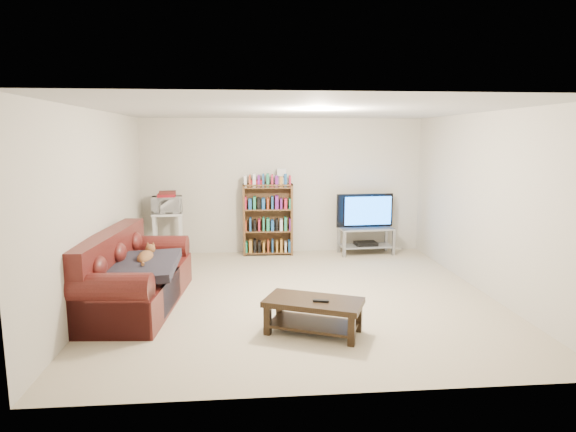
{
  "coord_description": "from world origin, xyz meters",
  "views": [
    {
      "loc": [
        -0.68,
        -6.08,
        2.06
      ],
      "look_at": [
        -0.1,
        0.4,
        1.0
      ],
      "focal_mm": 30.0,
      "sensor_mm": 36.0,
      "label": 1
    }
  ],
  "objects": [
    {
      "name": "floor",
      "position": [
        0.0,
        0.0,
        0.0
      ],
      "size": [
        5.0,
        5.0,
        0.0
      ],
      "primitive_type": "plane",
      "color": "beige",
      "rests_on": "ground"
    },
    {
      "name": "ceiling",
      "position": [
        0.0,
        0.0,
        2.4
      ],
      "size": [
        5.0,
        5.0,
        0.0
      ],
      "primitive_type": "plane",
      "rotation": [
        3.14,
        0.0,
        0.0
      ],
      "color": "white",
      "rests_on": "ground"
    },
    {
      "name": "wall_back",
      "position": [
        0.0,
        2.5,
        1.2
      ],
      "size": [
        5.0,
        0.0,
        5.0
      ],
      "primitive_type": "plane",
      "rotation": [
        1.57,
        0.0,
        0.0
      ],
      "color": "beige",
      "rests_on": "ground"
    },
    {
      "name": "wall_front",
      "position": [
        0.0,
        -2.5,
        1.2
      ],
      "size": [
        5.0,
        0.0,
        5.0
      ],
      "primitive_type": "plane",
      "rotation": [
        -1.57,
        0.0,
        0.0
      ],
      "color": "beige",
      "rests_on": "ground"
    },
    {
      "name": "wall_left",
      "position": [
        -2.5,
        0.0,
        1.2
      ],
      "size": [
        0.0,
        5.0,
        5.0
      ],
      "primitive_type": "plane",
      "rotation": [
        1.57,
        0.0,
        1.57
      ],
      "color": "beige",
      "rests_on": "ground"
    },
    {
      "name": "wall_right",
      "position": [
        2.5,
        0.0,
        1.2
      ],
      "size": [
        0.0,
        5.0,
        5.0
      ],
      "primitive_type": "plane",
      "rotation": [
        1.57,
        0.0,
        -1.57
      ],
      "color": "beige",
      "rests_on": "ground"
    },
    {
      "name": "sofa",
      "position": [
        -2.11,
        -0.2,
        0.32
      ],
      "size": [
        1.09,
        2.22,
        0.92
      ],
      "rotation": [
        0.0,
        0.0,
        -0.08
      ],
      "color": "#4B1613",
      "rests_on": "floor"
    },
    {
      "name": "blanket",
      "position": [
        -1.94,
        -0.36,
        0.54
      ],
      "size": [
        0.84,
        1.08,
        0.19
      ],
      "primitive_type": "cube",
      "rotation": [
        0.05,
        -0.04,
        0.0
      ],
      "color": "#24222B",
      "rests_on": "sofa"
    },
    {
      "name": "cat",
      "position": [
        -1.92,
        -0.17,
        0.6
      ],
      "size": [
        0.28,
        0.6,
        0.18
      ],
      "primitive_type": null,
      "rotation": [
        0.0,
        0.0,
        -0.08
      ],
      "color": "brown",
      "rests_on": "sofa"
    },
    {
      "name": "coffee_table",
      "position": [
        0.03,
        -1.25,
        0.26
      ],
      "size": [
        1.14,
        0.87,
        0.37
      ],
      "rotation": [
        0.0,
        0.0,
        -0.41
      ],
      "color": "black",
      "rests_on": "floor"
    },
    {
      "name": "remote",
      "position": [
        0.09,
        -1.33,
        0.38
      ],
      "size": [
        0.17,
        0.09,
        0.02
      ],
      "primitive_type": "cube",
      "rotation": [
        0.0,
        0.0,
        -0.26
      ],
      "color": "black",
      "rests_on": "coffee_table"
    },
    {
      "name": "tv_stand",
      "position": [
        1.46,
        2.18,
        0.33
      ],
      "size": [
        0.99,
        0.5,
        0.48
      ],
      "rotation": [
        0.0,
        0.0,
        0.07
      ],
      "color": "#999EA3",
      "rests_on": "floor"
    },
    {
      "name": "television",
      "position": [
        1.46,
        2.18,
        0.78
      ],
      "size": [
        1.04,
        0.21,
        0.59
      ],
      "primitive_type": "imported",
      "rotation": [
        0.0,
        0.0,
        3.21
      ],
      "color": "black",
      "rests_on": "tv_stand"
    },
    {
      "name": "dvd_player",
      "position": [
        1.46,
        2.18,
        0.19
      ],
      "size": [
        0.4,
        0.29,
        0.06
      ],
      "primitive_type": "cube",
      "rotation": [
        0.0,
        0.0,
        0.07
      ],
      "color": "black",
      "rests_on": "tv_stand"
    },
    {
      "name": "bookshelf",
      "position": [
        -0.29,
        2.3,
        0.65
      ],
      "size": [
        0.88,
        0.3,
        1.26
      ],
      "rotation": [
        0.0,
        0.0,
        -0.03
      ],
      "color": "brown",
      "rests_on": "floor"
    },
    {
      "name": "shelf_clutter",
      "position": [
        -0.19,
        2.31,
        1.37
      ],
      "size": [
        0.64,
        0.2,
        0.28
      ],
      "rotation": [
        0.0,
        0.0,
        -0.03
      ],
      "color": "silver",
      "rests_on": "bookshelf"
    },
    {
      "name": "microwave_stand",
      "position": [
        -2.0,
        2.11,
        0.52
      ],
      "size": [
        0.54,
        0.41,
        0.8
      ],
      "rotation": [
        0.0,
        0.0,
        0.1
      ],
      "color": "silver",
      "rests_on": "floor"
    },
    {
      "name": "microwave",
      "position": [
        -2.0,
        2.11,
        0.94
      ],
      "size": [
        0.53,
        0.38,
        0.27
      ],
      "primitive_type": "imported",
      "rotation": [
        0.0,
        0.0,
        0.1
      ],
      "color": "silver",
      "rests_on": "microwave_stand"
    },
    {
      "name": "game_boxes",
      "position": [
        -2.0,
        2.11,
        1.1
      ],
      "size": [
        0.32,
        0.28,
        0.05
      ],
      "primitive_type": "cube",
      "rotation": [
        0.0,
        0.0,
        0.1
      ],
      "color": "maroon",
      "rests_on": "microwave"
    }
  ]
}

